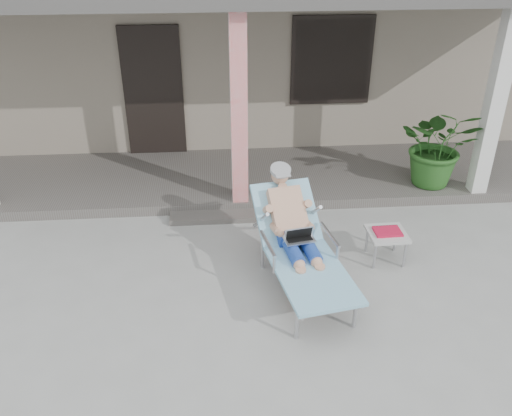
{
  "coord_description": "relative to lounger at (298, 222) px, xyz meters",
  "views": [
    {
      "loc": [
        -0.32,
        -4.72,
        3.82
      ],
      "look_at": [
        0.1,
        0.6,
        0.85
      ],
      "focal_mm": 38.0,
      "sensor_mm": 36.0,
      "label": 1
    }
  ],
  "objects": [
    {
      "name": "house",
      "position": [
        -0.55,
        6.12,
        0.89
      ],
      "size": [
        10.4,
        5.4,
        3.3
      ],
      "color": "gray",
      "rests_on": "ground"
    },
    {
      "name": "side_table",
      "position": [
        1.15,
        0.33,
        -0.43
      ],
      "size": [
        0.47,
        0.47,
        0.41
      ],
      "rotation": [
        0.0,
        0.0,
        0.03
      ],
      "color": "#BBBBB5",
      "rests_on": "ground"
    },
    {
      "name": "porch_deck",
      "position": [
        -0.56,
        2.63,
        -0.7
      ],
      "size": [
        10.0,
        2.0,
        0.15
      ],
      "primitive_type": "cube",
      "color": "#605B56",
      "rests_on": "ground"
    },
    {
      "name": "ground",
      "position": [
        -0.56,
        -0.37,
        -0.78
      ],
      "size": [
        60.0,
        60.0,
        0.0
      ],
      "primitive_type": "plane",
      "color": "#9E9E99",
      "rests_on": "ground"
    },
    {
      "name": "porch_step",
      "position": [
        -0.56,
        1.48,
        -0.74
      ],
      "size": [
        2.0,
        0.3,
        0.07
      ],
      "primitive_type": "cube",
      "color": "#605B56",
      "rests_on": "ground"
    },
    {
      "name": "potted_palm",
      "position": [
        2.38,
        2.04,
        -0.01
      ],
      "size": [
        1.35,
        1.26,
        1.24
      ],
      "primitive_type": "imported",
      "rotation": [
        0.0,
        0.0,
        -0.31
      ],
      "color": "#26591E",
      "rests_on": "porch_deck"
    },
    {
      "name": "lounger",
      "position": [
        0.0,
        0.0,
        0.0
      ],
      "size": [
        1.06,
        2.0,
        1.26
      ],
      "rotation": [
        0.0,
        0.0,
        0.18
      ],
      "color": "#B7B7BC",
      "rests_on": "ground"
    }
  ]
}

